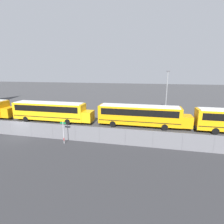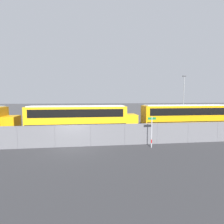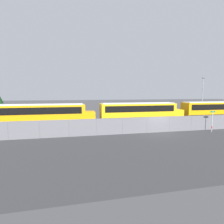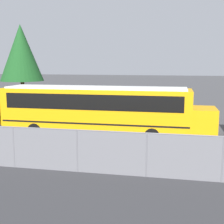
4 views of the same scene
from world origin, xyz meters
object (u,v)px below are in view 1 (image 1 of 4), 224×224
Objects in this scene: school_bus_3 at (51,110)px; street_sign at (63,132)px; school_bus_4 at (141,114)px; light_pole at (167,91)px.

school_bus_3 is 10.18m from street_sign.
school_bus_3 is 1.00× the size of school_bus_4.
school_bus_4 is (14.58, 0.44, 0.00)m from school_bus_3.
light_pole reaches higher than street_sign.
light_pole is (12.43, 17.01, 3.09)m from street_sign.
school_bus_4 is 11.74m from street_sign.
school_bus_3 is at bearing 128.77° from street_sign.
street_sign is 0.32× the size of light_pole.
light_pole reaches higher than school_bus_3.
light_pole is (18.80, 9.08, 2.61)m from school_bus_3.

